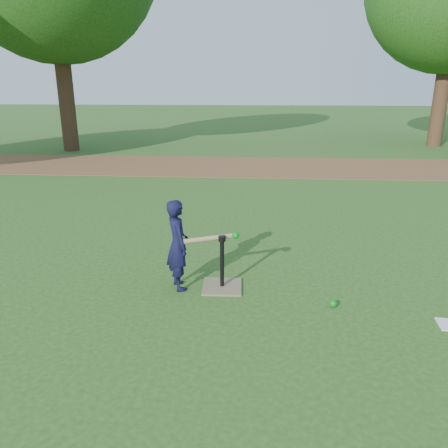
{
  "coord_description": "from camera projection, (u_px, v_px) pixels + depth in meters",
  "views": [
    {
      "loc": [
        0.12,
        -4.23,
        2.19
      ],
      "look_at": [
        -0.21,
        0.47,
        0.65
      ],
      "focal_mm": 35.0,
      "sensor_mm": 36.0,
      "label": 1
    }
  ],
  "objects": [
    {
      "name": "ground",
      "position": [
        241.0,
        295.0,
        4.7
      ],
      "size": [
        80.0,
        80.0,
        0.0
      ],
      "primitive_type": "plane",
      "color": "#285116",
      "rests_on": "ground"
    },
    {
      "name": "batting_tee",
      "position": [
        222.0,
        278.0,
        4.84
      ],
      "size": [
        0.44,
        0.44,
        0.61
      ],
      "color": "olive",
      "rests_on": "ground"
    },
    {
      "name": "child",
      "position": [
        178.0,
        245.0,
        4.73
      ],
      "size": [
        0.37,
        0.44,
        1.01
      ],
      "primitive_type": "imported",
      "rotation": [
        0.0,
        0.0,
        2.01
      ],
      "color": "black",
      "rests_on": "ground"
    },
    {
      "name": "dirt_strip",
      "position": [
        250.0,
        166.0,
        11.81
      ],
      "size": [
        24.0,
        3.0,
        0.01
      ],
      "primitive_type": "cube",
      "color": "brown",
      "rests_on": "ground"
    },
    {
      "name": "wiffle_ball_ground",
      "position": [
        333.0,
        304.0,
        4.44
      ],
      "size": [
        0.08,
        0.08,
        0.08
      ],
      "primitive_type": "sphere",
      "color": "#0B8014",
      "rests_on": "ground"
    },
    {
      "name": "swing_action",
      "position": [
        213.0,
        238.0,
        4.68
      ],
      "size": [
        0.64,
        0.29,
        0.1
      ],
      "color": "tan",
      "rests_on": "ground"
    }
  ]
}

